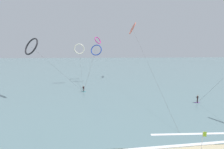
% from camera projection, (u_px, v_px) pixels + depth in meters
% --- Properties ---
extents(sea_water, '(400.00, 200.00, 0.08)m').
position_uv_depth(sea_water, '(103.00, 66.00, 118.80)').
color(sea_water, slate).
rests_on(sea_water, ground).
extents(surfer_teal, '(1.40, 0.72, 1.70)m').
position_uv_depth(surfer_teal, '(83.00, 89.00, 46.78)').
color(surfer_teal, teal).
rests_on(surfer_teal, ground).
extents(surfer_violet, '(1.40, 0.64, 1.70)m').
position_uv_depth(surfer_violet, '(197.00, 99.00, 37.38)').
color(surfer_violet, purple).
rests_on(surfer_violet, ground).
extents(kite_charcoal, '(15.00, 5.02, 14.76)m').
position_uv_depth(kite_charcoal, '(31.00, 46.00, 41.69)').
color(kite_charcoal, black).
rests_on(kite_charcoal, ground).
extents(kite_coral, '(4.37, 52.73, 22.84)m').
position_uv_depth(kite_coral, '(133.00, 28.00, 69.99)').
color(kite_coral, '#EA7260').
rests_on(kite_coral, ground).
extents(kite_magenta, '(5.77, 23.08, 16.67)m').
position_uv_depth(kite_magenta, '(98.00, 40.00, 65.76)').
color(kite_magenta, '#CC288E').
rests_on(kite_magenta, ground).
extents(kite_cobalt, '(5.78, 17.06, 13.51)m').
position_uv_depth(kite_cobalt, '(96.00, 50.00, 60.66)').
color(kite_cobalt, '#2647B7').
rests_on(kite_cobalt, ground).
extents(kite_ivory, '(4.26, 14.32, 13.75)m').
position_uv_depth(kite_ivory, '(79.00, 49.00, 58.02)').
color(kite_ivory, silver).
rests_on(kite_ivory, ground).
extents(beach_flag, '(0.46, 0.16, 2.46)m').
position_uv_depth(beach_flag, '(203.00, 138.00, 19.71)').
color(beach_flag, silver).
rests_on(beach_flag, ground).
extents(wave_crest_near, '(14.90, 1.33, 0.12)m').
position_uv_depth(wave_crest_near, '(182.00, 146.00, 20.88)').
color(wave_crest_near, white).
rests_on(wave_crest_near, ground).
extents(wave_crest_mid, '(19.75, 1.24, 0.12)m').
position_uv_depth(wave_crest_mid, '(219.00, 134.00, 23.83)').
color(wave_crest_mid, white).
rests_on(wave_crest_mid, ground).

